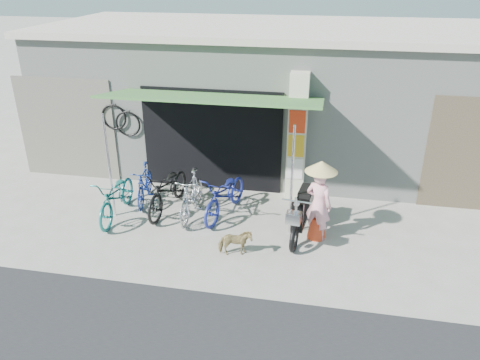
% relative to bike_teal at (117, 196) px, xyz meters
% --- Properties ---
extents(ground, '(80.00, 80.00, 0.00)m').
position_rel_bike_teal_xyz_m(ground, '(2.89, -0.73, -0.49)').
color(ground, '#A19D91').
rests_on(ground, ground).
extents(bicycle_shop, '(12.30, 5.30, 3.66)m').
position_rel_bike_teal_xyz_m(bicycle_shop, '(2.89, 4.37, 1.34)').
color(bicycle_shop, '#A7ACA4').
rests_on(bicycle_shop, ground).
extents(shop_pillar, '(0.42, 0.44, 3.00)m').
position_rel_bike_teal_xyz_m(shop_pillar, '(3.74, 1.72, 1.01)').
color(shop_pillar, beige).
rests_on(shop_pillar, ground).
extents(awning, '(4.60, 1.88, 2.72)m').
position_rel_bike_teal_xyz_m(awning, '(1.99, 0.90, 2.02)').
color(awning, '#35652D').
rests_on(awning, ground).
extents(neighbour_left, '(2.60, 0.06, 2.60)m').
position_rel_bike_teal_xyz_m(neighbour_left, '(-2.11, 1.86, 0.81)').
color(neighbour_left, '#6B665B').
rests_on(neighbour_left, ground).
extents(bike_teal, '(0.76, 1.91, 0.99)m').
position_rel_bike_teal_xyz_m(bike_teal, '(0.00, 0.00, 0.00)').
color(bike_teal, '#186F6A').
rests_on(bike_teal, ground).
extents(bike_blue, '(0.66, 1.54, 0.90)m').
position_rel_bike_teal_xyz_m(bike_blue, '(0.32, 0.80, -0.05)').
color(bike_blue, navy).
rests_on(bike_blue, ground).
extents(bike_black, '(0.87, 2.02, 1.03)m').
position_rel_bike_teal_xyz_m(bike_black, '(1.00, 0.51, 0.02)').
color(bike_black, black).
rests_on(bike_black, ground).
extents(bike_silver, '(0.48, 1.70, 1.02)m').
position_rel_bike_teal_xyz_m(bike_silver, '(1.59, 0.34, 0.02)').
color(bike_silver, '#BBBCC1').
rests_on(bike_silver, ground).
extents(bike_navy, '(1.08, 2.00, 1.00)m').
position_rel_bike_teal_xyz_m(bike_navy, '(2.32, 0.52, 0.00)').
color(bike_navy, navy).
rests_on(bike_navy, ground).
extents(street_dog, '(0.70, 0.46, 0.55)m').
position_rel_bike_teal_xyz_m(street_dog, '(2.84, -1.01, -0.22)').
color(street_dog, tan).
rests_on(street_dog, ground).
extents(moped, '(0.57, 1.93, 1.10)m').
position_rel_bike_teal_xyz_m(moped, '(4.03, 0.07, 0.01)').
color(moped, black).
rests_on(moped, ground).
extents(nun, '(0.66, 0.64, 1.70)m').
position_rel_bike_teal_xyz_m(nun, '(4.35, -0.06, 0.35)').
color(nun, pink).
rests_on(nun, ground).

